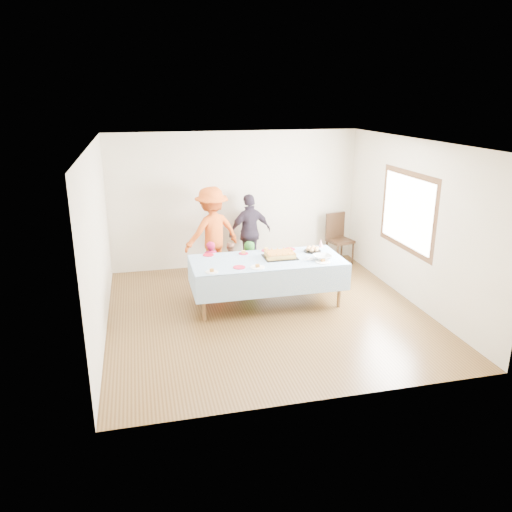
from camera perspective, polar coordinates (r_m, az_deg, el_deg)
The scene contains 22 objects.
ground at distance 8.13m, azimuth 1.23°, elevation -6.46°, with size 5.00×5.00×0.00m, color #492F14.
room_walls at distance 7.59m, azimuth 1.71°, elevation 5.86°, with size 5.04×5.04×2.72m.
party_table at distance 8.22m, azimuth 1.28°, elevation -0.76°, with size 2.50×1.10×0.78m.
birthday_cake at distance 8.29m, azimuth 2.76°, elevation 0.12°, with size 0.54×0.42×0.10m.
rolls_tray at distance 8.65m, azimuth 6.46°, elevation 0.75°, with size 0.30×0.30×0.09m.
punch_bowl at distance 8.26m, azimuth 7.60°, elevation -0.14°, with size 0.30×0.30×0.07m, color silver.
party_hat at distance 8.92m, azimuth 7.41°, elevation 1.49°, with size 0.09×0.09×0.15m, color silver.
fork_pile at distance 8.18m, azimuth 6.24°, elevation -0.29°, with size 0.24×0.18×0.07m, color white, non-canonical shape.
plate_red_far_a at distance 8.44m, azimuth -5.47°, elevation 0.13°, with size 0.19×0.19×0.01m, color red.
plate_red_far_b at distance 8.48m, azimuth -1.44°, elevation 0.29°, with size 0.16×0.16×0.01m, color red.
plate_red_far_c at distance 8.64m, azimuth 1.14°, elevation 0.63°, with size 0.16×0.16×0.01m, color red.
plate_red_far_d at distance 8.73m, azimuth 3.87°, elevation 0.78°, with size 0.19×0.19×0.01m, color red.
plate_red_near at distance 7.81m, azimuth -1.93°, elevation -1.29°, with size 0.19×0.19×0.01m, color red.
plate_white_left at distance 7.64m, azimuth -5.07°, elevation -1.82°, with size 0.20×0.20×0.01m, color white.
plate_white_mid at distance 7.81m, azimuth 0.17°, elevation -1.30°, with size 0.23×0.23×0.01m, color white.
plate_white_right at distance 8.13m, azimuth 7.66°, elevation -0.66°, with size 0.25×0.25×0.01m, color white.
dining_chair at distance 10.48m, azimuth 9.34°, elevation 2.34°, with size 0.54×0.54×1.04m.
toddler_left at distance 9.01m, azimuth -5.22°, elevation -1.02°, with size 0.32×0.21×0.88m, color #B31646.
toddler_mid at distance 9.37m, azimuth -0.75°, elevation -0.57°, with size 0.37×0.24×0.76m, color #2A7627.
toddler_right at distance 9.37m, azimuth -3.01°, elevation -0.64°, with size 0.36×0.28×0.75m, color #AD6D50.
adult_left at distance 9.52m, azimuth -5.04°, elevation 2.73°, with size 1.12×0.64×1.73m, color #CF5219.
adult_right at distance 9.91m, azimuth -0.69°, elevation 2.76°, with size 0.89×0.37×1.52m, color #2D2532.
Camera 1 is at (-1.89, -7.16, 3.37)m, focal length 35.00 mm.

